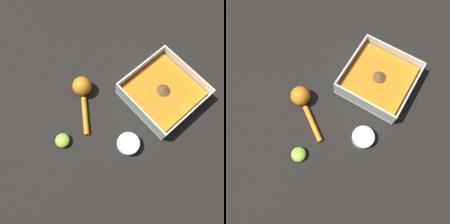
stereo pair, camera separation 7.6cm
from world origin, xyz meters
The scene contains 5 objects.
ground_plane centered at (0.00, 0.00, 0.00)m, with size 4.00×4.00×0.00m, color black.
square_dish centered at (-0.01, 0.04, 0.02)m, with size 0.24×0.24×0.07m.
spice_bowl centered at (0.05, -0.18, 0.02)m, with size 0.08×0.08×0.03m.
lemon_squeezer centered at (-0.20, -0.18, 0.03)m, with size 0.19×0.14×0.07m.
lemon_half centered at (-0.11, -0.35, 0.01)m, with size 0.05×0.05×0.03m.
Camera 1 is at (0.12, -0.32, 0.76)m, focal length 35.00 mm.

